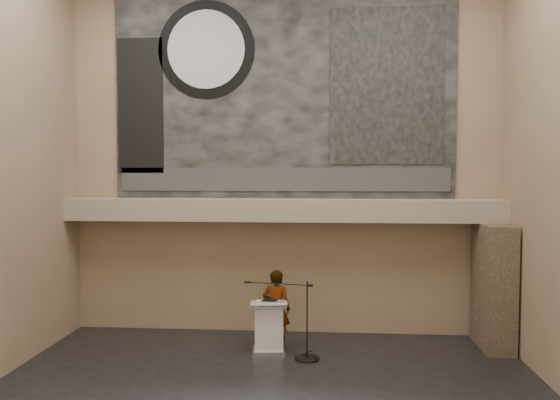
{
  "coord_description": "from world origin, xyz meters",
  "views": [
    {
      "loc": [
        0.93,
        -8.87,
        3.83
      ],
      "look_at": [
        0.0,
        3.2,
        3.2
      ],
      "focal_mm": 35.0,
      "sensor_mm": 36.0,
      "label": 1
    }
  ],
  "objects": [
    {
      "name": "banner_clock_rim",
      "position": [
        -1.8,
        3.93,
        6.7
      ],
      "size": [
        2.3,
        0.02,
        2.3
      ],
      "primitive_type": "cylinder",
      "rotation": [
        1.57,
        0.0,
        0.0
      ],
      "color": "black",
      "rests_on": "banner"
    },
    {
      "name": "mic_stand",
      "position": [
        0.59,
        2.12,
        0.25
      ],
      "size": [
        1.59,
        0.52,
        1.61
      ],
      "rotation": [
        0.0,
        0.0,
        -0.17
      ],
      "color": "black",
      "rests_on": "floor"
    },
    {
      "name": "lectern",
      "position": [
        -0.18,
        2.44,
        0.55
      ],
      "size": [
        0.81,
        0.61,
        1.14
      ],
      "rotation": [
        0.0,
        0.0,
        0.1
      ],
      "color": "silver",
      "rests_on": "floor"
    },
    {
      "name": "banner_building_print",
      "position": [
        2.4,
        3.93,
        5.8
      ],
      "size": [
        2.6,
        0.02,
        3.6
      ],
      "primitive_type": "cube",
      "color": "black",
      "rests_on": "banner"
    },
    {
      "name": "sprinkler_right",
      "position": [
        1.9,
        3.55,
        2.67
      ],
      "size": [
        0.04,
        0.04,
        0.06
      ],
      "primitive_type": "cylinder",
      "color": "#B2893D",
      "rests_on": "soffit"
    },
    {
      "name": "stone_pier",
      "position": [
        4.65,
        3.15,
        1.35
      ],
      "size": [
        0.6,
        1.4,
        2.7
      ],
      "primitive_type": "cube",
      "color": "#423529",
      "rests_on": "floor"
    },
    {
      "name": "soffit",
      "position": [
        0.0,
        3.6,
        2.95
      ],
      "size": [
        10.0,
        0.8,
        0.5
      ],
      "primitive_type": "cube",
      "color": "gray",
      "rests_on": "wall_back"
    },
    {
      "name": "banner_text_strip",
      "position": [
        0.0,
        3.93,
        3.65
      ],
      "size": [
        7.76,
        0.02,
        0.55
      ],
      "primitive_type": "cube",
      "color": "#313131",
      "rests_on": "banner"
    },
    {
      "name": "binder",
      "position": [
        -0.16,
        2.42,
        1.12
      ],
      "size": [
        0.33,
        0.29,
        0.04
      ],
      "primitive_type": "cube",
      "rotation": [
        0.0,
        0.0,
        -0.27
      ],
      "color": "black",
      "rests_on": "lectern"
    },
    {
      "name": "papers",
      "position": [
        -0.33,
        2.41,
        1.1
      ],
      "size": [
        0.29,
        0.33,
        0.0
      ],
      "primitive_type": "cube",
      "rotation": [
        0.0,
        0.0,
        0.35
      ],
      "color": "silver",
      "rests_on": "lectern"
    },
    {
      "name": "sprinkler_left",
      "position": [
        -1.6,
        3.55,
        2.67
      ],
      "size": [
        0.04,
        0.04,
        0.06
      ],
      "primitive_type": "cylinder",
      "color": "#B2893D",
      "rests_on": "soffit"
    },
    {
      "name": "speaker_person",
      "position": [
        -0.05,
        2.79,
        0.85
      ],
      "size": [
        0.69,
        0.52,
        1.71
      ],
      "primitive_type": "imported",
      "rotation": [
        0.0,
        0.0,
        2.96
      ],
      "color": "white",
      "rests_on": "floor"
    },
    {
      "name": "wall_back",
      "position": [
        0.0,
        4.0,
        4.25
      ],
      "size": [
        10.0,
        0.02,
        8.5
      ],
      "primitive_type": "cube",
      "color": "#8C7658",
      "rests_on": "floor"
    },
    {
      "name": "banner_clock_face",
      "position": [
        -1.8,
        3.91,
        6.7
      ],
      "size": [
        1.84,
        0.02,
        1.84
      ],
      "primitive_type": "cylinder",
      "rotation": [
        1.57,
        0.0,
        0.0
      ],
      "color": "silver",
      "rests_on": "banner"
    },
    {
      "name": "wall_front",
      "position": [
        0.0,
        -4.0,
        4.25
      ],
      "size": [
        10.0,
        0.02,
        8.5
      ],
      "primitive_type": "cube",
      "color": "#8C7658",
      "rests_on": "floor"
    },
    {
      "name": "banner_brick_print",
      "position": [
        -3.4,
        3.93,
        5.4
      ],
      "size": [
        1.1,
        0.02,
        3.2
      ],
      "primitive_type": "cube",
      "color": "black",
      "rests_on": "banner"
    },
    {
      "name": "banner",
      "position": [
        0.0,
        3.97,
        5.7
      ],
      "size": [
        8.0,
        0.05,
        5.0
      ],
      "primitive_type": "cube",
      "color": "black",
      "rests_on": "wall_back"
    }
  ]
}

